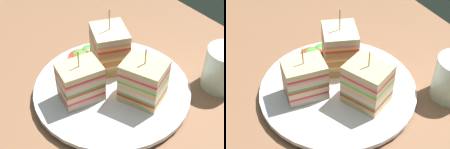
% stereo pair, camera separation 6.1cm
% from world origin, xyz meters
% --- Properties ---
extents(ground_plane, '(0.99, 0.73, 0.02)m').
position_xyz_m(ground_plane, '(0.00, 0.00, -0.01)').
color(ground_plane, '#8C5F43').
extents(plate, '(0.30, 0.30, 0.02)m').
position_xyz_m(plate, '(0.00, 0.00, 0.01)').
color(plate, white).
rests_on(plate, ground_plane).
extents(sandwich_wedge_0, '(0.09, 0.09, 0.13)m').
position_xyz_m(sandwich_wedge_0, '(0.05, -0.03, 0.06)').
color(sandwich_wedge_0, '#DFB887').
rests_on(sandwich_wedge_0, plate).
extents(sandwich_wedge_1, '(0.06, 0.08, 0.10)m').
position_xyz_m(sandwich_wedge_1, '(0.01, 0.06, 0.05)').
color(sandwich_wedge_1, '#CFB98D').
rests_on(sandwich_wedge_1, plate).
extents(sandwich_wedge_2, '(0.09, 0.09, 0.11)m').
position_xyz_m(sandwich_wedge_2, '(-0.06, -0.03, 0.06)').
color(sandwich_wedge_2, beige).
rests_on(sandwich_wedge_2, plate).
extents(salad_garnish, '(0.08, 0.08, 0.01)m').
position_xyz_m(salad_garnish, '(0.11, 0.00, 0.02)').
color(salad_garnish, '#5FA53F').
rests_on(salad_garnish, plate).
extents(drinking_glass, '(0.08, 0.08, 0.08)m').
position_xyz_m(drinking_glass, '(-0.11, -0.19, 0.04)').
color(drinking_glass, silver).
rests_on(drinking_glass, ground_plane).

